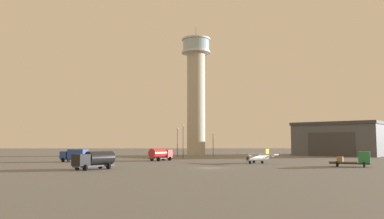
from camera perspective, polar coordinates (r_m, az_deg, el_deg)
name	(u,v)px	position (r m, az deg, el deg)	size (l,w,h in m)	color
ground_plane	(209,168)	(64.99, 2.68, -8.94)	(400.00, 400.00, 0.00)	#60605E
control_tower	(196,89)	(128.25, 0.62, 3.12)	(9.92, 9.92, 44.30)	#B2AD9E
hangar	(341,139)	(135.48, 21.92, -4.21)	(35.49, 34.97, 10.94)	#4C5159
airplane_silver	(258,157)	(79.73, 10.03, -7.14)	(7.97, 8.62, 2.99)	#B7BABF
truck_fuel_tanker_black	(95,159)	(63.22, -14.67, -7.39)	(6.21, 6.83, 2.97)	#38383D
truck_fuel_tanker_red	(160,154)	(89.59, -4.89, -6.79)	(5.59, 6.33, 2.95)	#38383D
truck_box_blue	(75,155)	(88.73, -17.55, -6.64)	(6.34, 4.16, 2.83)	#38383D
truck_flatbed_green	(357,160)	(73.66, 23.93, -7.02)	(7.12, 5.16, 2.76)	#38383D
light_post_west	(213,142)	(118.80, 3.25, -4.97)	(0.44, 0.44, 7.47)	#38383D
light_post_east	(177,139)	(115.02, -2.25, -4.59)	(0.44, 0.44, 8.93)	#38383D
light_post_north	(183,138)	(105.15, -1.37, -4.43)	(0.44, 0.44, 9.35)	#38383D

